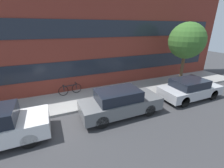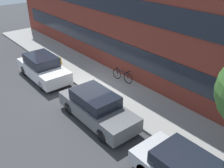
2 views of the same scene
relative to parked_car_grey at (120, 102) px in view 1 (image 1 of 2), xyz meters
The scene contains 7 objects.
ground_plane 2.79m from the parked_car_grey, 157.08° to the left, with size 56.00×56.00×0.00m, color #38383A.
sidewalk_strip 3.56m from the parked_car_grey, 135.14° to the left, with size 28.00×2.84×0.13m.
rowhouse_facade 5.90m from the parked_car_grey, 119.81° to the left, with size 28.00×1.02×7.67m.
parked_car_grey is the anchor object (origin of this frame).
parked_car_silver 4.94m from the parked_car_grey, ahead, with size 3.96×1.69×1.29m.
bicycle 3.92m from the parked_car_grey, 121.36° to the left, with size 1.52×0.44×0.74m.
street_tree 6.51m from the parked_car_grey, 14.92° to the left, with size 2.40×2.40×4.54m.
Camera 1 is at (-0.60, -7.18, 4.34)m, focal length 24.00 mm.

